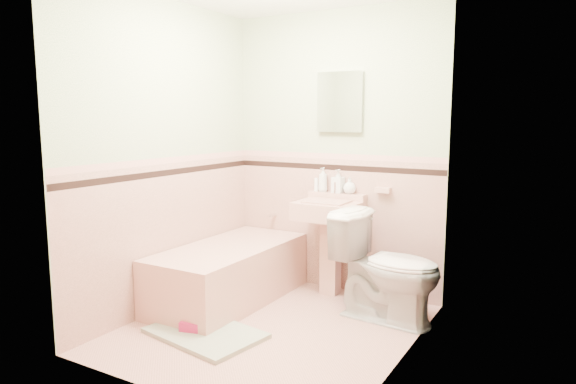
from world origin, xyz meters
The scene contains 31 objects.
floor centered at (0.00, 0.00, 0.00)m, with size 2.20×2.20×0.00m, color tan.
wall_back centered at (0.00, 1.10, 1.25)m, with size 2.50×2.50×0.00m, color #F2E0C5.
wall_front centered at (0.00, -1.10, 1.25)m, with size 2.50×2.50×0.00m, color #F2E0C5.
wall_left centered at (-1.00, 0.00, 1.25)m, with size 2.50×2.50×0.00m, color #F2E0C5.
wall_right centered at (1.00, 0.00, 1.25)m, with size 2.50×2.50×0.00m, color #F2E0C5.
wainscot_back centered at (0.00, 1.09, 0.60)m, with size 2.00×2.00×0.00m, color tan.
wainscot_front centered at (0.00, -1.09, 0.60)m, with size 2.00×2.00×0.00m, color tan.
wainscot_left centered at (-0.99, 0.00, 0.60)m, with size 2.20×2.20×0.00m, color tan.
wainscot_right centered at (0.99, 0.00, 0.60)m, with size 2.20×2.20×0.00m, color tan.
accent_back centered at (0.00, 1.08, 1.12)m, with size 2.00×2.00×0.00m, color black.
accent_front centered at (0.00, -1.08, 1.12)m, with size 2.00×2.00×0.00m, color black.
accent_left centered at (-0.98, 0.00, 1.12)m, with size 2.20×2.20×0.00m, color black.
accent_right centered at (0.98, 0.00, 1.12)m, with size 2.20×2.20×0.00m, color black.
cap_back centered at (0.00, 1.08, 1.22)m, with size 2.00×2.00×0.00m, color tan.
cap_front centered at (0.00, -1.08, 1.22)m, with size 2.00×2.00×0.00m, color tan.
cap_left centered at (-0.98, 0.00, 1.22)m, with size 2.20×2.20×0.00m, color tan.
cap_right centered at (0.98, 0.00, 1.22)m, with size 2.20×2.20×0.00m, color tan.
bathtub centered at (-0.63, 0.33, 0.23)m, with size 0.70×1.50×0.45m, color tan.
tub_faucet centered at (-0.63, 1.05, 0.63)m, with size 0.04×0.04×0.12m, color silver.
sink centered at (0.05, 0.86, 0.42)m, with size 0.54×0.48×0.84m, color tan, non-canonical shape.
sink_faucet centered at (0.05, 1.00, 0.95)m, with size 0.02×0.02×0.10m, color silver.
medicine_cabinet centered at (0.05, 1.07, 1.70)m, with size 0.42×0.04×0.52m, color white.
soap_dish centered at (0.47, 1.06, 0.95)m, with size 0.13×0.08×0.04m, color tan.
soap_bottle_left centered at (-0.09, 1.04, 1.01)m, with size 0.08×0.08×0.22m, color #B2B2B2.
soap_bottle_mid centered at (0.06, 1.04, 1.00)m, with size 0.09×0.10×0.21m, color #B2B2B2.
soap_bottle_right centered at (0.17, 1.04, 0.97)m, with size 0.11×0.11×0.14m, color #B2B2B2.
tube centered at (-0.16, 1.04, 0.96)m, with size 0.04×0.04×0.12m, color white.
toilet centered at (0.69, 0.59, 0.42)m, with size 0.47×0.83×0.84m, color white.
bucket centered at (0.50, 0.83, 0.14)m, with size 0.28×0.28×0.28m, color #060BB8, non-canonical shape.
bath_mat centered at (-0.35, -0.35, 0.02)m, with size 0.81×0.54×0.03m, color gray.
shoe centered at (-0.43, -0.40, 0.07)m, with size 0.17×0.08×0.07m, color #BF1E59.
Camera 1 is at (1.95, -3.12, 1.56)m, focal length 32.12 mm.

